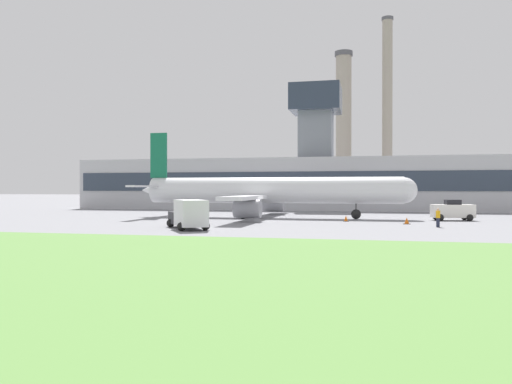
% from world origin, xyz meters
% --- Properties ---
extents(ground_plane, '(400.00, 400.00, 0.00)m').
position_xyz_m(ground_plane, '(0.00, 0.00, 0.00)').
color(ground_plane, gray).
extents(grass_strip, '(240.00, 37.00, 0.06)m').
position_xyz_m(grass_strip, '(0.00, -36.50, 0.03)').
color(grass_strip, '#5B8942').
rests_on(grass_strip, ground_plane).
extents(terminal_building, '(70.78, 13.88, 19.59)m').
position_xyz_m(terminal_building, '(0.18, 29.62, 4.55)').
color(terminal_building, '#B2B2B7').
rests_on(terminal_building, ground_plane).
extents(smokestack_left, '(3.68, 3.68, 31.66)m').
position_xyz_m(smokestack_left, '(5.35, 54.99, 15.98)').
color(smokestack_left, gray).
rests_on(smokestack_left, ground_plane).
extents(smokestack_right, '(2.35, 2.35, 38.22)m').
position_xyz_m(smokestack_right, '(14.13, 55.34, 19.21)').
color(smokestack_right, gray).
rests_on(smokestack_right, ground_plane).
extents(airplane, '(31.29, 25.44, 9.82)m').
position_xyz_m(airplane, '(-0.57, 4.74, 2.96)').
color(airplane, silver).
rests_on(airplane, ground_plane).
extents(pushback_tug, '(4.33, 2.70, 2.14)m').
position_xyz_m(pushback_tug, '(18.88, 4.42, 0.97)').
color(pushback_tug, white).
rests_on(pushback_tug, ground_plane).
extents(baggage_truck, '(5.04, 6.18, 2.38)m').
position_xyz_m(baggage_truck, '(-3.70, -11.85, 1.17)').
color(baggage_truck, '#232328').
rests_on(baggage_truck, ground_plane).
extents(ground_crew_person, '(0.51, 0.51, 1.62)m').
position_xyz_m(ground_crew_person, '(16.22, -5.28, 0.83)').
color(ground_crew_person, '#23283D').
rests_on(ground_crew_person, ground_plane).
extents(traffic_cone_near_nose, '(0.57, 0.57, 0.60)m').
position_xyz_m(traffic_cone_near_nose, '(8.26, 0.61, 0.28)').
color(traffic_cone_near_nose, black).
rests_on(traffic_cone_near_nose, ground_plane).
extents(traffic_cone_wingtip, '(0.66, 0.66, 0.61)m').
position_xyz_m(traffic_cone_wingtip, '(13.91, -1.96, 0.28)').
color(traffic_cone_wingtip, black).
rests_on(traffic_cone_wingtip, ground_plane).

